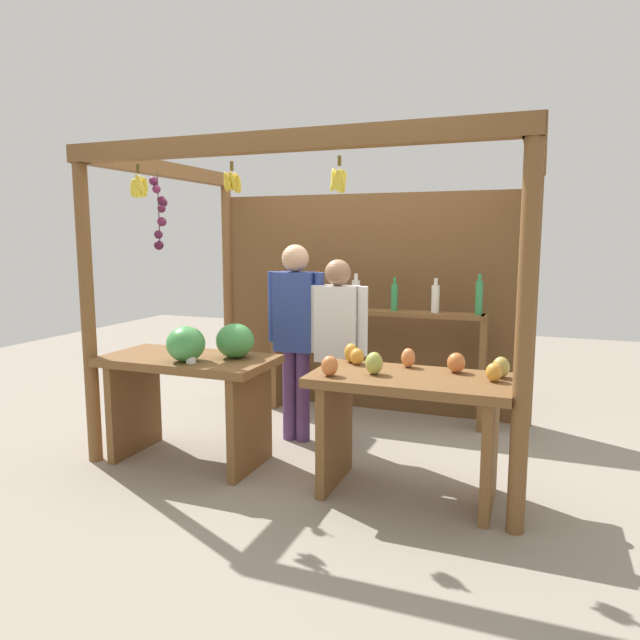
{
  "coord_description": "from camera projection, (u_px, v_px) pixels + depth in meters",
  "views": [
    {
      "loc": [
        1.56,
        -4.26,
        1.65
      ],
      "look_at": [
        0.0,
        -0.2,
        1.03
      ],
      "focal_mm": 32.51,
      "sensor_mm": 36.0,
      "label": 1
    }
  ],
  "objects": [
    {
      "name": "vendor_man",
      "position": [
        296.0,
        325.0,
        4.63
      ],
      "size": [
        0.48,
        0.22,
        1.59
      ],
      "rotation": [
        0.0,
        0.0,
        -0.0
      ],
      "color": "#58376E",
      "rests_on": "ground"
    },
    {
      "name": "ground_plane",
      "position": [
        329.0,
        441.0,
        4.73
      ],
      "size": [
        12.0,
        12.0,
        0.0
      ],
      "primitive_type": "plane",
      "color": "gray",
      "rests_on": "ground"
    },
    {
      "name": "market_stall",
      "position": [
        346.0,
        273.0,
        4.95
      ],
      "size": [
        3.1,
        2.11,
        2.28
      ],
      "color": "brown",
      "rests_on": "ground"
    },
    {
      "name": "fruit_counter_right",
      "position": [
        409.0,
        406.0,
        3.67
      ],
      "size": [
        1.25,
        0.64,
        0.93
      ],
      "color": "brown",
      "rests_on": "ground"
    },
    {
      "name": "vendor_woman",
      "position": [
        338.0,
        338.0,
        4.47
      ],
      "size": [
        0.48,
        0.2,
        1.48
      ],
      "rotation": [
        0.0,
        0.0,
        -0.06
      ],
      "color": "#4B384B",
      "rests_on": "ground"
    },
    {
      "name": "fruit_counter_left",
      "position": [
        195.0,
        376.0,
        4.2
      ],
      "size": [
        1.25,
        0.65,
        1.04
      ],
      "color": "brown",
      "rests_on": "ground"
    },
    {
      "name": "bottle_shelf_unit",
      "position": [
        372.0,
        332.0,
        5.26
      ],
      "size": [
        1.98,
        0.22,
        1.35
      ],
      "color": "brown",
      "rests_on": "ground"
    }
  ]
}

